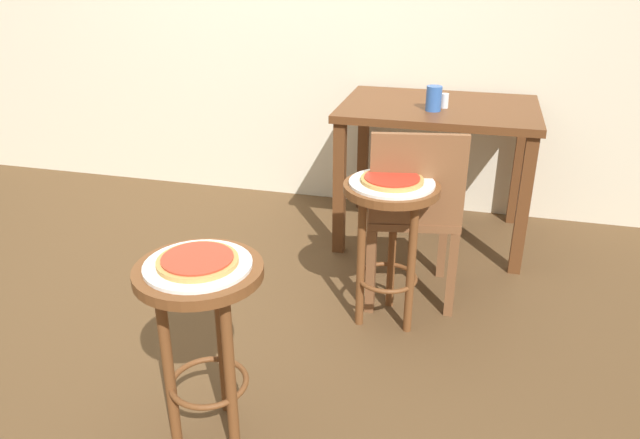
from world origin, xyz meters
The scene contains 11 objects.
ground_plane centered at (0.00, 0.00, 0.00)m, with size 6.00×6.00×0.00m, color brown.
stool_foreground centered at (0.40, -0.61, 0.49)m, with size 0.40×0.40×0.65m.
serving_plate_foreground centered at (0.40, -0.61, 0.66)m, with size 0.33×0.33×0.01m, color white.
pizza_foreground centered at (0.40, -0.61, 0.67)m, with size 0.25×0.25×0.02m.
stool_middle centered at (0.86, 0.24, 0.49)m, with size 0.40×0.40×0.65m.
serving_plate_middle centered at (0.86, 0.24, 0.66)m, with size 0.35×0.35×0.01m, color white.
pizza_middle centered at (0.86, 0.24, 0.67)m, with size 0.26×0.26×0.02m.
dining_table centered at (0.97, 1.17, 0.65)m, with size 1.04×0.75×0.77m.
cup_near_edge centered at (0.95, 1.04, 0.83)m, with size 0.08×0.08×0.13m, color #3360B2.
condiment_shaker centered at (1.00, 1.11, 0.81)m, with size 0.04×0.04×0.08m, color white.
wooden_chair centered at (0.94, 0.43, 0.47)m, with size 0.46×0.46×0.85m.
Camera 1 is at (1.17, -2.09, 1.54)m, focal length 34.09 mm.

